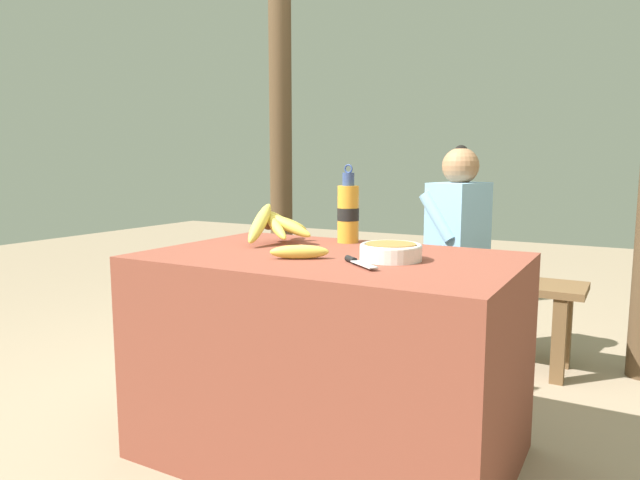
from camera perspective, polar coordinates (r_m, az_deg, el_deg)
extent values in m
plane|color=gray|center=(2.16, 0.94, -20.38)|extent=(12.00, 12.00, 0.00)
cube|color=brown|center=(2.01, 0.97, -11.47)|extent=(1.23, 0.79, 0.71)
sphere|color=#4C381E|center=(2.23, -5.15, 1.77)|extent=(0.06, 0.06, 0.06)
ellipsoid|color=#E0C64C|center=(2.15, -6.03, 1.69)|extent=(0.09, 0.22, 0.17)
ellipsoid|color=#E0C64C|center=(2.17, -4.44, 1.35)|extent=(0.18, 0.14, 0.11)
ellipsoid|color=#E0C64C|center=(2.18, -3.34, 1.51)|extent=(0.22, 0.04, 0.12)
ellipsoid|color=#E0C64C|center=(2.24, -3.47, 1.67)|extent=(0.16, 0.16, 0.10)
ellipsoid|color=#E0C64C|center=(2.29, -3.89, 1.81)|extent=(0.06, 0.21, 0.13)
cylinder|color=white|center=(1.83, 7.10, -1.31)|extent=(0.20, 0.20, 0.05)
torus|color=white|center=(1.83, 7.11, -0.61)|extent=(0.20, 0.20, 0.02)
cylinder|color=olive|center=(1.83, 7.11, -0.49)|extent=(0.16, 0.16, 0.01)
cylinder|color=gold|center=(2.22, 2.83, 2.59)|extent=(0.08, 0.08, 0.22)
cylinder|color=black|center=(2.22, 2.83, 2.59)|extent=(0.08, 0.08, 0.05)
cylinder|color=#33477F|center=(2.21, 2.85, 6.09)|extent=(0.05, 0.05, 0.05)
torus|color=#33477F|center=(2.21, 2.86, 7.12)|extent=(0.04, 0.01, 0.04)
ellipsoid|color=#E0C64C|center=(1.84, -2.07, -1.20)|extent=(0.19, 0.14, 0.05)
cube|color=#BCBCC1|center=(1.69, 4.42, -2.45)|extent=(0.12, 0.11, 0.00)
cylinder|color=black|center=(1.78, 3.11, -1.95)|extent=(0.06, 0.05, 0.02)
cube|color=brown|center=(3.09, 10.58, -3.52)|extent=(1.56, 0.32, 0.04)
cube|color=brown|center=(3.31, -1.53, -6.53)|extent=(0.06, 0.06, 0.40)
cube|color=brown|center=(2.89, 22.77, -9.29)|extent=(0.06, 0.06, 0.40)
cube|color=brown|center=(3.51, 0.49, -5.69)|extent=(0.06, 0.06, 0.40)
cube|color=brown|center=(3.12, 23.29, -8.08)|extent=(0.06, 0.06, 0.40)
cylinder|color=#473828|center=(3.10, 8.38, -7.26)|extent=(0.09, 0.09, 0.44)
cylinder|color=#473828|center=(2.99, 10.41, -3.38)|extent=(0.31, 0.15, 0.09)
cylinder|color=#473828|center=(3.25, 10.18, -6.58)|extent=(0.09, 0.09, 0.44)
cylinder|color=#473828|center=(3.15, 12.15, -2.87)|extent=(0.31, 0.15, 0.09)
cube|color=#84B7E0|center=(2.97, 13.68, 0.97)|extent=(0.27, 0.37, 0.48)
cylinder|color=#84B7E0|center=(2.83, 11.68, 2.29)|extent=(0.21, 0.10, 0.25)
cylinder|color=#84B7E0|center=(3.12, 14.61, 2.68)|extent=(0.21, 0.10, 0.25)
sphere|color=#9E704C|center=(2.95, 13.88, 7.20)|extent=(0.18, 0.18, 0.18)
sphere|color=black|center=(2.95, 13.92, 8.53)|extent=(0.07, 0.07, 0.07)
sphere|color=#4C381E|center=(3.23, 3.38, -1.23)|extent=(0.06, 0.06, 0.06)
ellipsoid|color=#8EA842|center=(3.18, 3.22, -1.57)|extent=(0.08, 0.17, 0.11)
ellipsoid|color=#8EA842|center=(3.18, 3.69, -1.41)|extent=(0.14, 0.15, 0.14)
ellipsoid|color=#8EA842|center=(3.17, 4.17, -1.31)|extent=(0.17, 0.12, 0.16)
ellipsoid|color=#8EA842|center=(3.21, 4.43, -1.34)|extent=(0.18, 0.05, 0.12)
ellipsoid|color=#8EA842|center=(3.24, 4.59, -1.30)|extent=(0.19, 0.12, 0.10)
ellipsoid|color=#8EA842|center=(3.27, 4.37, -1.20)|extent=(0.12, 0.15, 0.13)
ellipsoid|color=#8EA842|center=(3.29, 3.95, -1.16)|extent=(0.05, 0.18, 0.12)
cylinder|color=#4C3823|center=(3.64, -3.95, 10.56)|extent=(0.14, 0.14, 2.40)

